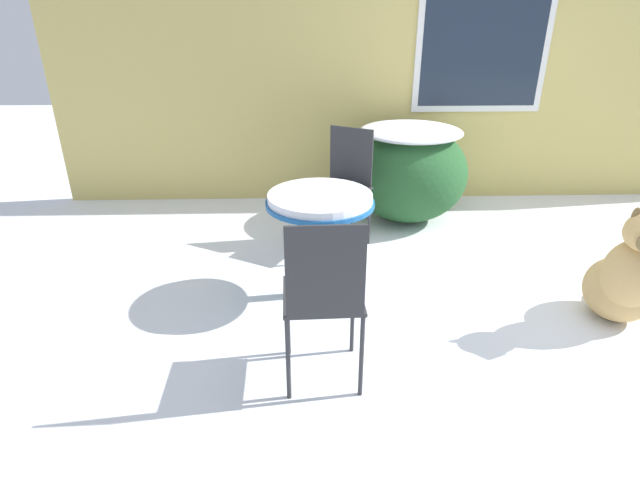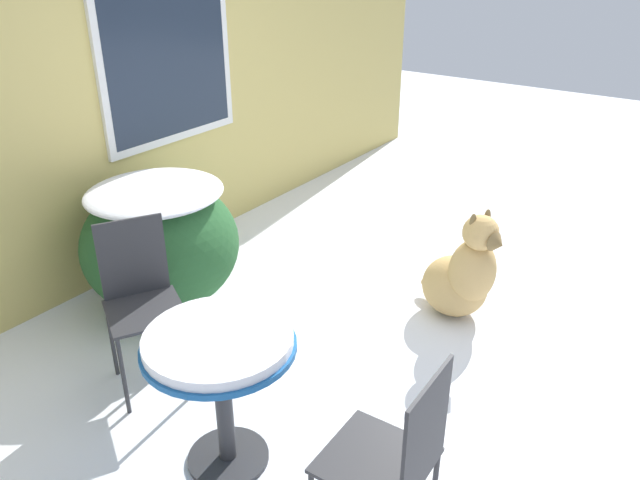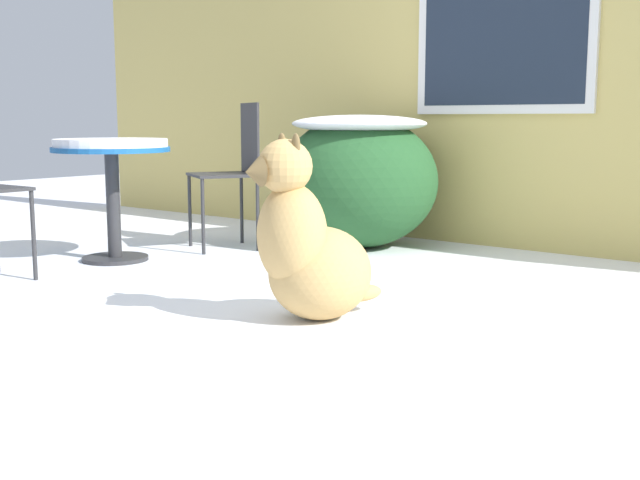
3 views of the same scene
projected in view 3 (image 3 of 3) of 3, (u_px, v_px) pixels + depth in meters
ground_plane at (262, 296)px, 4.04m from camera, size 16.00×16.00×0.00m
house_wall at (479, 46)px, 5.51m from camera, size 8.00×0.10×2.73m
shrub_left at (359, 177)px, 5.51m from camera, size 1.10×1.06×0.91m
patio_table at (112, 161)px, 4.95m from camera, size 0.72×0.72×0.76m
patio_chair_near_table at (233, 167)px, 5.46m from camera, size 0.56×0.56×0.99m
dog at (308, 251)px, 3.50m from camera, size 0.57×0.67×0.82m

